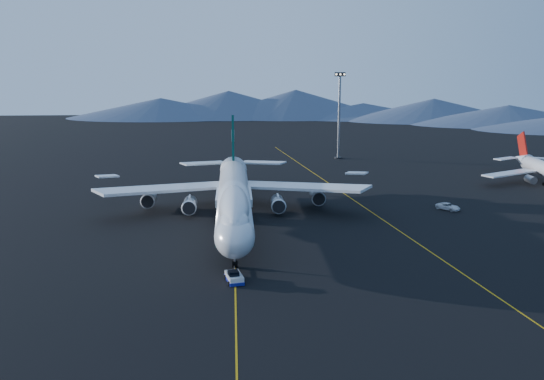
{
  "coord_description": "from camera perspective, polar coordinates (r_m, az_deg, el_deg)",
  "views": [
    {
      "loc": [
        -0.09,
        -120.02,
        33.24
      ],
      "look_at": [
        8.07,
        4.65,
        6.0
      ],
      "focal_mm": 40.0,
      "sensor_mm": 36.0,
      "label": 1
    }
  ],
  "objects": [
    {
      "name": "taxiway_line_main",
      "position": [
        124.53,
        -3.57,
        -3.2
      ],
      "size": [
        0.25,
        220.0,
        0.01
      ],
      "primitive_type": "cube",
      "color": "#C38E0B",
      "rests_on": "ground"
    },
    {
      "name": "service_van",
      "position": [
        141.19,
        16.24,
        -1.5
      ],
      "size": [
        5.38,
        5.81,
        1.51
      ],
      "primitive_type": "imported",
      "rotation": [
        0.0,
        0.0,
        0.68
      ],
      "color": "silver",
      "rests_on": "ground"
    },
    {
      "name": "boeing_747",
      "position": [
        123.14,
        -3.61,
        -0.59
      ],
      "size": [
        59.62,
        72.43,
        19.37
      ],
      "color": "silver",
      "rests_on": "ground"
    },
    {
      "name": "taxiway_line_side",
      "position": [
        137.53,
        9.01,
        -1.84
      ],
      "size": [
        28.08,
        198.09,
        0.01
      ],
      "primitive_type": "cube",
      "rotation": [
        0.0,
        0.0,
        0.14
      ],
      "color": "#C38E0B",
      "rests_on": "ground"
    },
    {
      "name": "ground",
      "position": [
        124.53,
        -3.57,
        -3.2
      ],
      "size": [
        500.0,
        500.0,
        0.0
      ],
      "primitive_type": "plane",
      "color": "black",
      "rests_on": "ground"
    },
    {
      "name": "floodlight_mast",
      "position": [
        205.01,
        6.33,
        7.0
      ],
      "size": [
        3.55,
        2.66,
        28.73
      ],
      "rotation": [
        0.0,
        0.0,
        0.3
      ],
      "color": "black",
      "rests_on": "ground"
    },
    {
      "name": "pushback_tug",
      "position": [
        93.01,
        -3.57,
        -8.26
      ],
      "size": [
        3.26,
        4.81,
        1.93
      ],
      "rotation": [
        0.0,
        0.0,
        0.21
      ],
      "color": "silver",
      "rests_on": "ground"
    }
  ]
}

